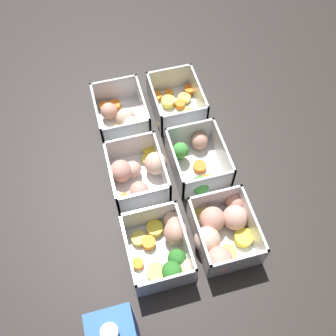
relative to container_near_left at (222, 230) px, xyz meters
name	(u,v)px	position (x,y,z in m)	size (l,w,h in m)	color
ground_plane	(168,174)	(0.17, 0.06, -0.03)	(4.00, 4.00, 0.00)	#282321
container_near_left	(222,230)	(0.00, 0.00, 0.00)	(0.17, 0.15, 0.07)	white
container_near_center	(197,161)	(0.17, 0.00, 0.00)	(0.16, 0.11, 0.07)	white
container_near_right	(176,103)	(0.34, 0.00, -0.01)	(0.14, 0.13, 0.07)	white
container_far_left	(166,247)	(0.00, 0.11, 0.00)	(0.15, 0.13, 0.07)	white
container_far_center	(138,172)	(0.17, 0.13, 0.00)	(0.16, 0.14, 0.07)	white
container_far_right	(121,117)	(0.33, 0.13, 0.00)	(0.14, 0.11, 0.07)	white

